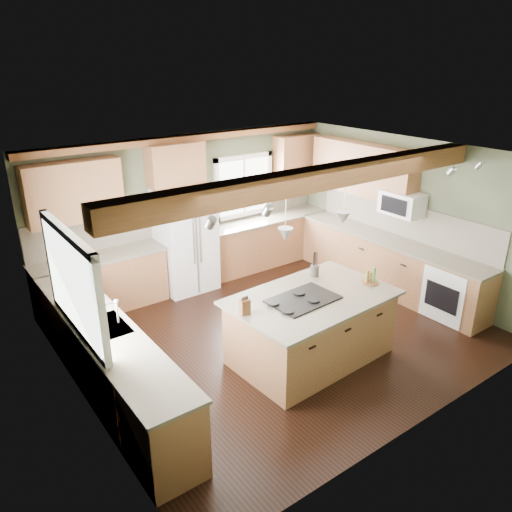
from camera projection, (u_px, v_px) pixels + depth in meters
floor at (276, 332)px, 7.41m from camera, size 5.60×5.60×0.00m
ceiling at (279, 157)px, 6.43m from camera, size 5.60×5.60×0.00m
wall_back at (189, 209)px, 8.79m from camera, size 5.60×0.00×5.60m
wall_left at (74, 306)px, 5.39m from camera, size 0.00×5.00×5.00m
wall_right at (406, 215)px, 8.45m from camera, size 0.00×5.00×5.00m
ceiling_beam at (320, 178)px, 5.89m from camera, size 5.55×0.26×0.26m
soffit_trim at (188, 138)px, 8.25m from camera, size 5.55×0.20×0.10m
backsplash_back at (190, 214)px, 8.81m from camera, size 5.58×0.03×0.58m
backsplash_right at (403, 219)px, 8.51m from camera, size 0.03×3.70×0.58m
base_cab_back_left at (102, 284)px, 7.91m from camera, size 2.02×0.60×0.88m
counter_back_left at (98, 258)px, 7.74m from camera, size 2.06×0.64×0.04m
base_cab_back_right at (266, 242)px, 9.70m from camera, size 2.62×0.60×0.88m
counter_back_right at (266, 219)px, 9.53m from camera, size 2.66×0.64×0.04m
base_cab_left at (108, 362)px, 5.91m from camera, size 0.60×3.70×0.88m
counter_left at (104, 328)px, 5.74m from camera, size 0.64×3.74×0.04m
base_cab_right at (387, 265)px, 8.65m from camera, size 0.60×3.70×0.88m
counter_right at (390, 240)px, 8.47m from camera, size 0.64×3.74×0.04m
upper_cab_back_left at (73, 192)px, 7.33m from camera, size 1.40×0.35×0.90m
upper_cab_over_fridge at (176, 165)px, 8.18m from camera, size 0.96×0.35×0.70m
upper_cab_right at (363, 169)px, 8.79m from camera, size 0.35×2.20×0.90m
upper_cab_back_corner at (296, 159)px, 9.67m from camera, size 0.90×0.35×0.90m
window_left at (71, 283)px, 5.34m from camera, size 0.04×1.60×1.05m
window_back at (243, 186)px, 9.31m from camera, size 1.10×0.04×1.00m
sink at (104, 328)px, 5.74m from camera, size 0.50×0.65×0.03m
faucet at (117, 312)px, 5.78m from camera, size 0.02×0.02×0.28m
dishwasher at (157, 423)px, 4.95m from camera, size 0.60×0.60×0.84m
oven at (453, 292)px, 7.67m from camera, size 0.60×0.72×0.84m
microwave at (402, 204)px, 8.20m from camera, size 0.40×0.70×0.38m
pendant_left at (285, 235)px, 5.80m from camera, size 0.18×0.18×0.16m
pendant_right at (343, 218)px, 6.39m from camera, size 0.18×0.18×0.16m
refrigerator at (186, 239)px, 8.49m from camera, size 0.90×0.74×1.80m
island at (311, 328)px, 6.64m from camera, size 2.08×1.34×0.88m
island_top at (312, 298)px, 6.46m from camera, size 2.22×1.48×0.04m
cooktop at (303, 299)px, 6.35m from camera, size 0.90×0.63×0.02m
knife_block at (245, 307)px, 5.97m from camera, size 0.13×0.10×0.19m
utensil_crock at (315, 270)px, 7.02m from camera, size 0.13×0.13×0.16m
bottle_tray at (371, 276)px, 6.79m from camera, size 0.25×0.25×0.21m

